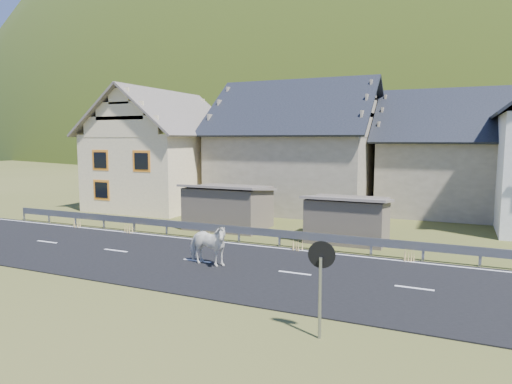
% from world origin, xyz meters
% --- Properties ---
extents(ground, '(160.00, 160.00, 0.00)m').
position_xyz_m(ground, '(0.00, 0.00, 0.00)').
color(ground, '#3C4516').
rests_on(ground, ground).
extents(road, '(60.00, 7.00, 0.04)m').
position_xyz_m(road, '(0.00, 0.00, 0.02)').
color(road, black).
rests_on(road, ground).
extents(lane_markings, '(60.00, 6.60, 0.01)m').
position_xyz_m(lane_markings, '(0.00, 0.00, 0.04)').
color(lane_markings, silver).
rests_on(lane_markings, road).
extents(guardrail, '(28.10, 0.09, 0.75)m').
position_xyz_m(guardrail, '(-0.00, 3.68, 0.56)').
color(guardrail, '#93969B').
rests_on(guardrail, ground).
extents(shed_left, '(4.30, 3.30, 2.40)m').
position_xyz_m(shed_left, '(-2.00, 6.50, 1.10)').
color(shed_left, '#6D6150').
rests_on(shed_left, ground).
extents(shed_right, '(3.80, 2.90, 2.20)m').
position_xyz_m(shed_right, '(4.50, 6.00, 1.00)').
color(shed_right, '#6D6150').
rests_on(shed_right, ground).
extents(house_cream, '(7.80, 9.80, 8.30)m').
position_xyz_m(house_cream, '(-10.00, 12.00, 4.36)').
color(house_cream, '#FBE6B0').
rests_on(house_cream, ground).
extents(house_stone_a, '(10.80, 9.80, 8.90)m').
position_xyz_m(house_stone_a, '(-1.00, 15.00, 4.63)').
color(house_stone_a, tan).
rests_on(house_stone_a, ground).
extents(house_stone_b, '(9.80, 8.80, 8.10)m').
position_xyz_m(house_stone_b, '(9.00, 17.00, 4.24)').
color(house_stone_b, tan).
rests_on(house_stone_b, ground).
extents(mountain, '(440.00, 280.00, 260.00)m').
position_xyz_m(mountain, '(5.00, 180.00, -20.00)').
color(mountain, '#1F380E').
rests_on(mountain, ground).
extents(conifer_patch, '(76.00, 50.00, 28.00)m').
position_xyz_m(conifer_patch, '(-55.00, 110.00, 6.00)').
color(conifer_patch, black).
rests_on(conifer_patch, ground).
extents(horse, '(1.04, 1.95, 1.58)m').
position_xyz_m(horse, '(0.67, -0.36, 0.83)').
color(horse, white).
rests_on(horse, road).
extents(traffic_mirror, '(0.66, 0.20, 2.36)m').
position_xyz_m(traffic_mirror, '(6.24, -4.61, 1.73)').
color(traffic_mirror, '#93969B').
rests_on(traffic_mirror, ground).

